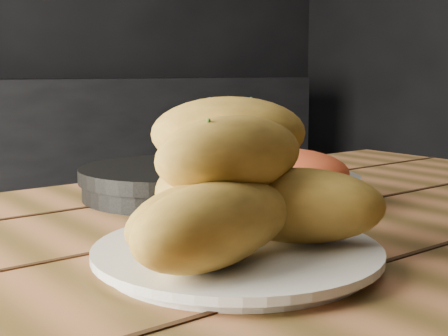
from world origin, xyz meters
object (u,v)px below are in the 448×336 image
at_px(skillet, 172,181).
at_px(bread_rolls, 230,190).
at_px(plate, 237,254).
at_px(bowl, 283,180).

bearing_deg(skillet, bread_rolls, -114.10).
distance_m(plate, bowl, 0.28).
bearing_deg(plate, bread_rolls, -171.20).
relative_size(plate, bowl, 1.29).
height_order(plate, bread_rolls, bread_rolls).
xyz_separation_m(plate, skillet, (0.13, 0.31, 0.01)).
bearing_deg(skillet, plate, -112.71).
distance_m(plate, bread_rolls, 0.06).
bearing_deg(bread_rolls, plate, 8.80).
relative_size(bread_rolls, bowl, 1.36).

